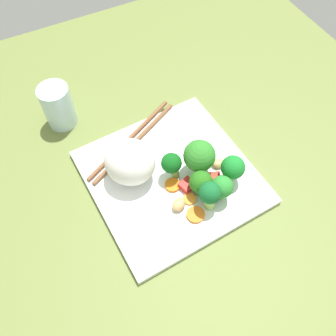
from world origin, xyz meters
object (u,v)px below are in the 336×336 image
Objects in this scene: broccoli_floret_1 at (201,183)px; carrot_slice_0 at (173,185)px; drinking_glass at (58,106)px; rice_mound at (130,162)px; chopstick_pair at (132,140)px; square_plate at (171,177)px.

broccoli_floret_1 is 1.93× the size of carrot_slice_0.
drinking_glass is (-24.88, -12.83, 3.10)cm from carrot_slice_0.
rice_mound is 0.41× the size of chopstick_pair.
carrot_slice_0 is at bearing 74.47° from chopstick_pair.
rice_mound is 12.92cm from broccoli_floret_1.
broccoli_floret_1 is 5.69cm from carrot_slice_0.
square_plate is at bearing 80.75° from chopstick_pair.
square_plate is at bearing 158.96° from carrot_slice_0.
square_plate is 7.12cm from broccoli_floret_1.
rice_mound reaches higher than broccoli_floret_1.
square_plate is 8.79cm from rice_mound.
drinking_glass is at bearing -152.71° from carrot_slice_0.
rice_mound is at bearing 20.42° from drinking_glass.
broccoli_floret_1 is at bearing 47.29° from rice_mound.
carrot_slice_0 is 12.82cm from chopstick_pair.
square_plate is 5.26× the size of broccoli_floret_1.
rice_mound is 8.69cm from chopstick_pair.
carrot_slice_0 reaches higher than square_plate.
carrot_slice_0 is (2.12, -0.82, 0.91)cm from square_plate.
carrot_slice_0 is at bearing -129.89° from broccoli_floret_1.
rice_mound is 1.66× the size of broccoli_floret_1.
chopstick_pair is (-10.47, -3.21, 1.02)cm from square_plate.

